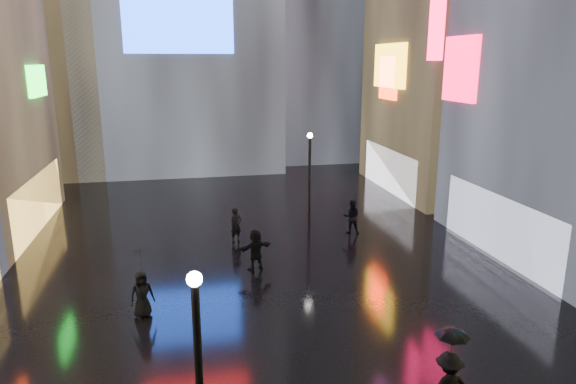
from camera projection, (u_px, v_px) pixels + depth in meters
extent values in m
plane|color=black|center=(254.00, 252.00, 24.91)|extent=(140.00, 140.00, 0.00)
cube|color=#FFC659|center=(37.00, 202.00, 28.04)|extent=(0.20, 10.00, 3.00)
cube|color=#16CB25|center=(37.00, 81.00, 28.22)|extent=(0.25, 3.00, 1.71)
cube|color=white|center=(499.00, 227.00, 23.89)|extent=(0.20, 9.00, 3.00)
cube|color=red|center=(461.00, 69.00, 25.99)|extent=(0.25, 2.99, 3.26)
cube|color=white|center=(390.00, 170.00, 36.21)|extent=(0.20, 9.00, 3.00)
cube|color=gold|center=(390.00, 66.00, 34.69)|extent=(0.25, 4.92, 2.91)
cube|color=red|center=(388.00, 78.00, 35.00)|extent=(0.25, 2.63, 2.87)
cube|color=#194CFF|center=(178.00, 18.00, 37.36)|extent=(8.00, 0.20, 5.00)
cube|color=black|center=(33.00, 7.00, 39.78)|extent=(10.00, 10.00, 26.00)
sphere|color=white|center=(194.00, 279.00, 9.55)|extent=(0.30, 0.30, 0.30)
cylinder|color=black|center=(309.00, 181.00, 28.49)|extent=(0.16, 0.16, 5.00)
sphere|color=white|center=(310.00, 135.00, 27.86)|extent=(0.30, 0.30, 0.30)
imported|color=black|center=(142.00, 294.00, 18.37)|extent=(0.98, 0.79, 1.75)
imported|color=black|center=(256.00, 250.00, 22.55)|extent=(1.81, 1.11, 1.87)
imported|color=black|center=(236.00, 225.00, 26.01)|extent=(0.78, 0.68, 1.80)
imported|color=black|center=(352.00, 217.00, 27.36)|extent=(1.05, 0.91, 1.84)
imported|color=black|center=(452.00, 341.00, 12.71)|extent=(0.88, 0.88, 0.71)
imported|color=black|center=(139.00, 260.00, 18.04)|extent=(1.14, 1.13, 0.86)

